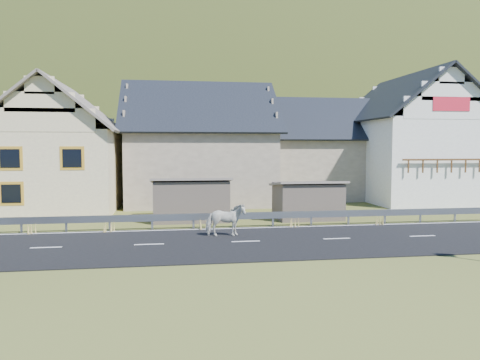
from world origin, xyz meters
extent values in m
plane|color=#44461A|center=(0.00, 0.00, 0.00)|extent=(160.00, 160.00, 0.00)
cube|color=black|center=(0.00, 0.00, 0.02)|extent=(60.00, 7.00, 0.04)
cube|color=silver|center=(0.00, 0.00, 0.04)|extent=(60.00, 6.60, 0.01)
cube|color=#93969B|center=(0.00, 3.68, 0.58)|extent=(28.00, 0.08, 0.34)
cube|color=#93969B|center=(-10.00, 3.70, 0.35)|extent=(0.10, 0.06, 0.70)
cube|color=#93969B|center=(-8.00, 3.70, 0.35)|extent=(0.10, 0.06, 0.70)
cube|color=#93969B|center=(-6.00, 3.70, 0.35)|extent=(0.10, 0.06, 0.70)
cube|color=#93969B|center=(-4.00, 3.70, 0.35)|extent=(0.10, 0.06, 0.70)
cube|color=#93969B|center=(-2.00, 3.70, 0.35)|extent=(0.10, 0.06, 0.70)
cube|color=#93969B|center=(0.00, 3.70, 0.35)|extent=(0.10, 0.06, 0.70)
cube|color=#93969B|center=(2.00, 3.70, 0.35)|extent=(0.10, 0.06, 0.70)
cube|color=#93969B|center=(4.00, 3.70, 0.35)|extent=(0.10, 0.06, 0.70)
cube|color=#93969B|center=(6.00, 3.70, 0.35)|extent=(0.10, 0.06, 0.70)
cube|color=#93969B|center=(8.00, 3.70, 0.35)|extent=(0.10, 0.06, 0.70)
cube|color=#93969B|center=(10.00, 3.70, 0.35)|extent=(0.10, 0.06, 0.70)
cube|color=#93969B|center=(12.00, 3.70, 0.35)|extent=(0.10, 0.06, 0.70)
cube|color=#6D5E51|center=(-2.00, 6.50, 1.10)|extent=(4.30, 3.30, 2.40)
cube|color=#6D5E51|center=(4.50, 6.00, 1.00)|extent=(3.80, 2.90, 2.20)
cube|color=beige|center=(-10.00, 12.00, 2.50)|extent=(7.00, 9.00, 5.00)
cube|color=#C08B24|center=(-11.60, 7.50, 3.40)|extent=(1.30, 0.12, 1.30)
cube|color=#C08B24|center=(-8.40, 7.50, 3.40)|extent=(1.30, 0.12, 1.30)
cube|color=#C08B24|center=(-11.60, 7.50, 1.50)|extent=(1.30, 0.12, 1.30)
cube|color=tan|center=(-12.00, 13.50, 6.56)|extent=(0.70, 0.70, 2.40)
cube|color=tan|center=(-1.00, 15.00, 2.50)|extent=(10.00, 9.00, 5.00)
cube|color=tan|center=(9.00, 17.00, 2.30)|extent=(9.00, 8.00, 4.60)
cube|color=white|center=(15.00, 14.00, 3.00)|extent=(8.00, 10.00, 6.00)
cube|color=red|center=(15.00, 8.97, 6.80)|extent=(2.60, 0.06, 0.90)
cube|color=brown|center=(15.00, 8.75, 3.20)|extent=(6.80, 0.12, 0.12)
ellipsoid|color=#283713|center=(5.00, 180.00, -20.00)|extent=(440.00, 280.00, 260.00)
imported|color=silver|center=(-0.70, 1.28, 0.77)|extent=(0.85, 1.76, 1.47)
camera|label=1|loc=(-3.17, -19.17, 3.99)|focal=35.00mm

